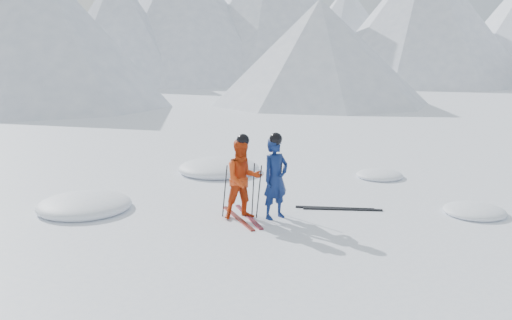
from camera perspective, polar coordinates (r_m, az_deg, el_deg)
name	(u,v)px	position (r m, az deg, el deg)	size (l,w,h in m)	color
ground	(346,204)	(12.31, 9.44, -4.62)	(160.00, 160.00, 0.00)	white
mountain_range	(153,8)	(46.76, -10.75, 15.46)	(106.15, 62.94, 15.53)	#B2BCD1
skier_blue	(276,179)	(10.98, 2.07, -1.96)	(0.61, 0.40, 1.66)	#0D1E52
skier_red	(243,179)	(10.97, -1.37, -2.03)	(0.80, 0.62, 1.64)	red
pole_blue_left	(259,192)	(11.04, 0.31, -3.36)	(0.02, 0.02, 1.11)	black
pole_blue_right	(280,188)	(11.37, 2.57, -2.92)	(0.02, 0.02, 1.11)	black
pole_red_left	(225,191)	(11.14, -3.30, -3.28)	(0.02, 0.02, 1.09)	black
pole_red_right	(253,189)	(11.29, -0.30, -3.06)	(0.02, 0.02, 1.09)	black
ski_worn_left	(238,218)	(11.14, -1.91, -6.12)	(0.09, 1.70, 0.03)	black
ski_worn_right	(249,216)	(11.24, -0.79, -5.96)	(0.09, 1.70, 0.03)	black
ski_loose_a	(335,208)	(11.94, 8.29, -5.02)	(0.09, 1.70, 0.03)	black
ski_loose_b	(343,209)	(11.88, 9.10, -5.14)	(0.09, 1.70, 0.03)	black
snow_lumps	(212,186)	(13.74, -4.63, -2.79)	(9.30, 7.83, 0.50)	white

